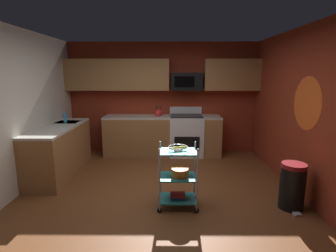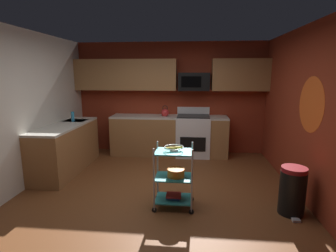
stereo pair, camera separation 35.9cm
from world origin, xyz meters
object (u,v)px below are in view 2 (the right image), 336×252
at_px(oven_range, 193,135).
at_px(mixing_bowl_large, 176,173).
at_px(trash_can, 292,191).
at_px(kettle, 165,113).
at_px(dish_soap_bottle, 73,116).
at_px(book_stack, 174,196).
at_px(rolling_cart, 174,177).
at_px(microwave, 194,82).
at_px(fruit_bowl, 174,148).

relative_size(oven_range, mixing_bowl_large, 4.37).
bearing_deg(trash_can, mixing_bowl_large, 178.96).
height_order(kettle, trash_can, kettle).
bearing_deg(dish_soap_bottle, book_stack, -36.37).
xyz_separation_m(oven_range, rolling_cart, (-0.26, -2.48, -0.03)).
relative_size(kettle, dish_soap_bottle, 1.32).
relative_size(microwave, kettle, 2.65).
distance_m(fruit_bowl, book_stack, 0.72).
bearing_deg(fruit_bowl, dish_soap_bottle, 143.63).
distance_m(rolling_cart, mixing_bowl_large, 0.07).
bearing_deg(oven_range, rolling_cart, -96.03).
height_order(microwave, book_stack, microwave).
height_order(oven_range, kettle, kettle).
xyz_separation_m(mixing_bowl_large, trash_can, (1.58, -0.03, -0.19)).
height_order(oven_range, rolling_cart, oven_range).
bearing_deg(oven_range, trash_can, -61.72).
bearing_deg(kettle, mixing_bowl_large, -80.52).
bearing_deg(kettle, fruit_bowl, -81.18).
bearing_deg(book_stack, mixing_bowl_large, 0.00).
relative_size(fruit_bowl, trash_can, 0.41).
relative_size(fruit_bowl, dish_soap_bottle, 1.36).
xyz_separation_m(microwave, fruit_bowl, (-0.26, -2.58, -0.82)).
relative_size(microwave, trash_can, 1.06).
bearing_deg(fruit_bowl, mixing_bowl_large, 0.00).
height_order(rolling_cart, kettle, kettle).
height_order(microwave, rolling_cart, microwave).
distance_m(rolling_cart, trash_can, 1.61).
distance_m(oven_range, dish_soap_bottle, 2.65).
height_order(oven_range, dish_soap_bottle, dish_soap_bottle).
distance_m(kettle, dish_soap_bottle, 2.00).
distance_m(rolling_cart, kettle, 2.56).
bearing_deg(fruit_bowl, trash_can, -1.02).
relative_size(kettle, trash_can, 0.40).
distance_m(oven_range, trash_can, 2.85).
bearing_deg(fruit_bowl, oven_range, 83.97).
bearing_deg(kettle, book_stack, -81.18).
relative_size(book_stack, dish_soap_bottle, 1.07).
relative_size(book_stack, trash_can, 0.32).
xyz_separation_m(rolling_cart, dish_soap_bottle, (-2.19, 1.61, 0.57)).
bearing_deg(rolling_cart, fruit_bowl, -135.00).
bearing_deg(kettle, microwave, 9.55).
bearing_deg(dish_soap_bottle, fruit_bowl, -36.37).
xyz_separation_m(microwave, rolling_cart, (-0.26, -2.58, -1.25)).
distance_m(book_stack, trash_can, 1.62).
relative_size(rolling_cart, kettle, 3.47).
bearing_deg(trash_can, dish_soap_bottle, 156.64).
distance_m(oven_range, mixing_bowl_large, 2.49).
relative_size(oven_range, dish_soap_bottle, 5.50).
distance_m(book_stack, dish_soap_bottle, 2.85).
height_order(oven_range, book_stack, oven_range).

